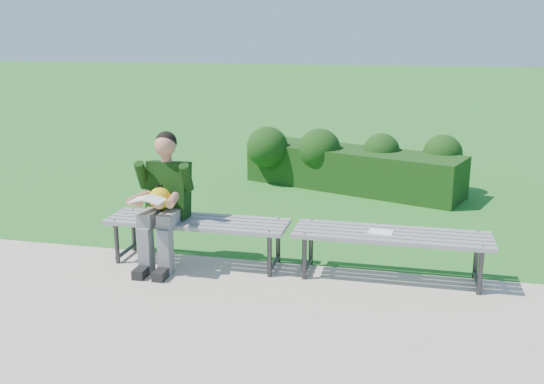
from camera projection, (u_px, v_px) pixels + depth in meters
The scene contains 7 objects.
ground at pixel (274, 264), 6.10m from camera, with size 80.00×80.00×0.00m.
walkway at pixel (222, 348), 4.44m from camera, with size 30.00×3.50×0.02m.
hedge at pixel (348, 162), 8.98m from camera, with size 3.36×1.86×0.89m.
bench_left at pixel (197, 225), 5.98m from camera, with size 1.80×0.50×0.46m.
bench_right at pixel (391, 239), 5.59m from camera, with size 1.80×0.50×0.46m.
seated_boy at pixel (164, 197), 5.88m from camera, with size 0.56×0.76×1.31m.
paper_sheet at pixel (381, 232), 5.59m from camera, with size 0.24×0.18×0.01m.
Camera 1 is at (1.25, -5.57, 2.25)m, focal length 40.00 mm.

